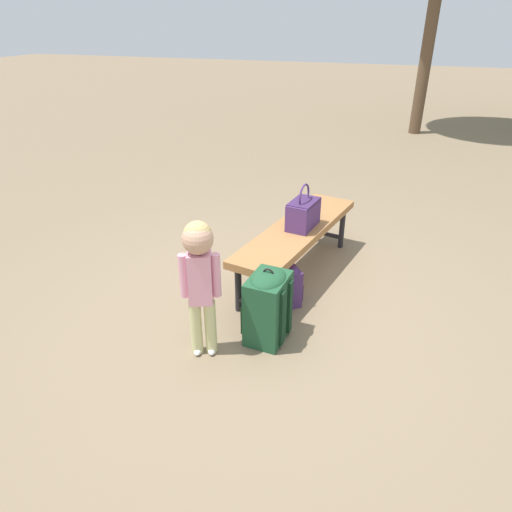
{
  "coord_description": "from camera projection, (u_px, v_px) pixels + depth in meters",
  "views": [
    {
      "loc": [
        2.71,
        0.83,
        2.0
      ],
      "look_at": [
        -0.06,
        -0.11,
        0.45
      ],
      "focal_mm": 32.3,
      "sensor_mm": 36.0,
      "label": 1
    }
  ],
  "objects": [
    {
      "name": "handbag",
      "position": [
        303.0,
        213.0,
        3.7
      ],
      "size": [
        0.34,
        0.23,
        0.37
      ],
      "color": "#4C2D66",
      "rests_on": "park_bench"
    },
    {
      "name": "backpack_small",
      "position": [
        288.0,
        284.0,
        3.51
      ],
      "size": [
        0.25,
        0.24,
        0.34
      ],
      "color": "#4C2D66",
      "rests_on": "ground"
    },
    {
      "name": "child_standing",
      "position": [
        200.0,
        270.0,
        2.78
      ],
      "size": [
        0.19,
        0.24,
        0.94
      ],
      "color": "#CCCC8C",
      "rests_on": "ground"
    },
    {
      "name": "park_bench",
      "position": [
        297.0,
        233.0,
        3.79
      ],
      "size": [
        1.65,
        0.7,
        0.45
      ],
      "color": "#9E6B3D",
      "rests_on": "ground"
    },
    {
      "name": "backpack_large",
      "position": [
        268.0,
        304.0,
        3.08
      ],
      "size": [
        0.34,
        0.31,
        0.55
      ],
      "color": "#1E4C2D",
      "rests_on": "ground"
    },
    {
      "name": "ground_plane",
      "position": [
        268.0,
        315.0,
        3.44
      ],
      "size": [
        40.0,
        40.0,
        0.0
      ],
      "primitive_type": "plane",
      "color": "#7F6B51",
      "rests_on": "ground"
    }
  ]
}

